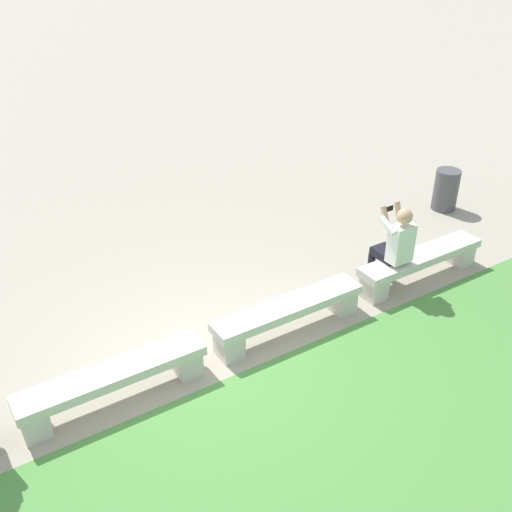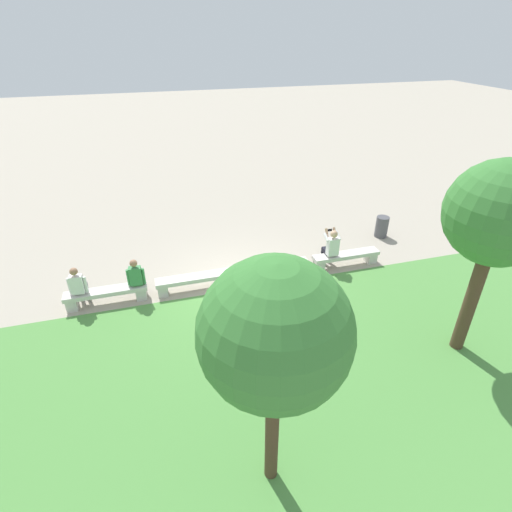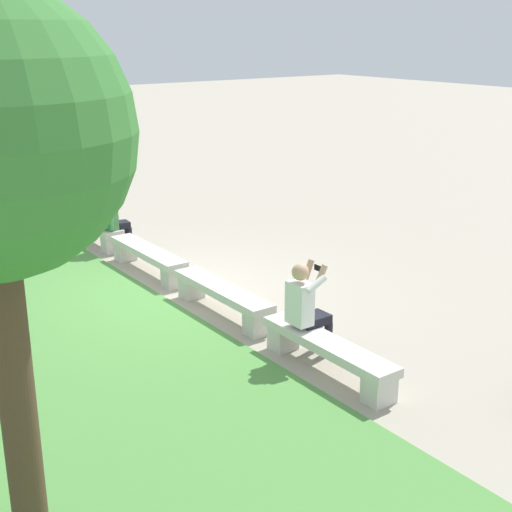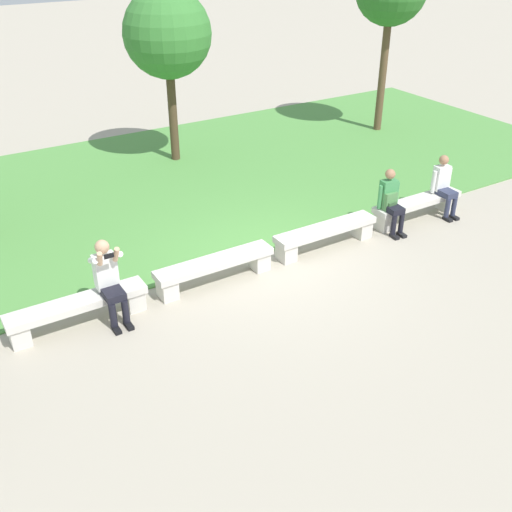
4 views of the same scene
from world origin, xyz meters
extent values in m
plane|color=#A89E8C|center=(0.00, 0.00, 0.00)|extent=(80.00, 80.00, 0.00)
cube|color=beige|center=(-3.56, 0.00, 0.39)|extent=(2.15, 0.40, 0.12)
cube|color=beige|center=(-4.45, 0.00, 0.17)|extent=(0.28, 0.34, 0.33)
cube|color=beige|center=(-2.66, 0.00, 0.17)|extent=(0.28, 0.34, 0.33)
cube|color=beige|center=(-1.19, 0.00, 0.39)|extent=(2.15, 0.40, 0.12)
cube|color=beige|center=(-2.08, 0.00, 0.17)|extent=(0.28, 0.34, 0.33)
cube|color=beige|center=(-0.29, 0.00, 0.17)|extent=(0.28, 0.34, 0.33)
cube|color=beige|center=(1.19, 0.00, 0.39)|extent=(2.15, 0.40, 0.12)
cube|color=beige|center=(0.29, 0.00, 0.17)|extent=(0.28, 0.34, 0.33)
cube|color=beige|center=(2.08, 0.00, 0.17)|extent=(0.28, 0.34, 0.33)
cube|color=black|center=(-3.14, -0.45, 0.03)|extent=(0.10, 0.24, 0.06)
cylinder|color=black|center=(-3.14, -0.38, 0.24)|extent=(0.11, 0.11, 0.42)
cube|color=black|center=(-2.94, -0.45, 0.03)|extent=(0.10, 0.24, 0.06)
cylinder|color=black|center=(-2.94, -0.38, 0.24)|extent=(0.11, 0.11, 0.42)
cube|color=black|center=(-3.04, -0.19, 0.51)|extent=(0.30, 0.42, 0.12)
cube|color=silver|center=(-3.04, 0.04, 0.79)|extent=(0.34, 0.22, 0.56)
sphere|color=tan|center=(-3.04, 0.04, 1.21)|extent=(0.22, 0.22, 0.22)
cylinder|color=silver|center=(-3.23, -0.06, 1.08)|extent=(0.09, 0.31, 0.21)
cylinder|color=tan|center=(-3.17, -0.20, 1.16)|extent=(0.10, 0.19, 0.27)
cylinder|color=silver|center=(-2.85, -0.06, 1.08)|extent=(0.09, 0.31, 0.21)
cylinder|color=tan|center=(-2.92, -0.20, 1.16)|extent=(0.10, 0.19, 0.27)
cube|color=black|center=(-3.04, -0.26, 1.20)|extent=(0.15, 0.01, 0.08)
cylinder|color=#4C4C51|center=(-5.72, -1.50, 0.38)|extent=(0.44, 0.44, 0.75)
camera|label=1|loc=(2.53, 5.07, 4.86)|focal=42.00mm
camera|label=2|loc=(2.09, 9.54, 6.59)|focal=28.00mm
camera|label=3|loc=(-9.54, 5.46, 4.14)|focal=50.00mm
camera|label=4|loc=(-5.18, -7.84, 5.53)|focal=42.00mm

